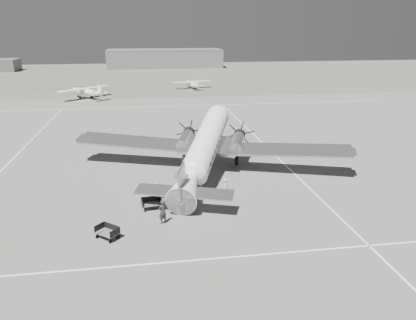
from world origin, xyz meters
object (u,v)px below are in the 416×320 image
object	(u,v)px
baggage_cart_far	(107,232)
ground_crew	(162,212)
light_plane_right	(192,85)
dc3_airliner	(205,148)
hangar_main	(165,58)
ramp_agent	(158,191)
light_plane_left	(86,93)
passenger	(225,186)
baggage_cart_near	(151,204)

from	to	relation	value
baggage_cart_far	ground_crew	distance (m)	4.38
light_plane_right	dc3_airliner	bearing A→B (deg)	-108.76
baggage_cart_far	hangar_main	bearing A→B (deg)	126.32
hangar_main	baggage_cart_far	distance (m)	130.73
hangar_main	ramp_agent	size ratio (longest dim) A/B	25.31
hangar_main	ramp_agent	bearing A→B (deg)	-93.25
dc3_airliner	ramp_agent	world-z (taller)	dc3_airliner
light_plane_left	passenger	size ratio (longest dim) A/B	8.07
dc3_airliner	light_plane_right	size ratio (longest dim) A/B	3.06
baggage_cart_near	baggage_cart_far	bearing A→B (deg)	-133.64
dc3_airliner	baggage_cart_near	size ratio (longest dim) A/B	17.69
light_plane_left	light_plane_right	distance (m)	26.18
dc3_airliner	baggage_cart_near	world-z (taller)	dc3_airliner
baggage_cart_far	ground_crew	size ratio (longest dim) A/B	0.87
hangar_main	passenger	xyz separation A→B (m)	(-1.03, -123.59, -2.55)
dc3_airliner	light_plane_left	xyz separation A→B (m)	(-17.91, 49.47, -1.55)
hangar_main	passenger	world-z (taller)	hangar_main
baggage_cart_near	light_plane_left	bearing A→B (deg)	93.72
baggage_cart_near	baggage_cart_far	size ratio (longest dim) A/B	1.00
ground_crew	ramp_agent	world-z (taller)	ground_crew
light_plane_left	ramp_agent	xyz separation A→B (m)	(12.95, -55.28, -0.42)
dc3_airliner	ground_crew	distance (m)	11.39
hangar_main	light_plane_right	size ratio (longest dim) A/B	4.36
light_plane_right	ramp_agent	xyz separation A→B (m)	(-10.69, -66.53, -0.17)
light_plane_left	light_plane_right	xyz separation A→B (m)	(23.64, 11.26, -0.25)
ramp_agent	ground_crew	bearing A→B (deg)	-146.02
ramp_agent	passenger	xyz separation A→B (m)	(6.01, 0.49, -0.08)
ground_crew	ramp_agent	bearing A→B (deg)	-121.81
passenger	light_plane_right	bearing A→B (deg)	-5.51
light_plane_left	hangar_main	bearing A→B (deg)	29.97
light_plane_right	passenger	distance (m)	66.21
hangar_main	light_plane_left	distance (m)	71.67
light_plane_left	baggage_cart_near	bearing A→B (deg)	-121.58
baggage_cart_far	ground_crew	world-z (taller)	ground_crew
hangar_main	ramp_agent	distance (m)	124.30
light_plane_left	passenger	distance (m)	57.98
hangar_main	baggage_cart_near	size ratio (longest dim) A/B	25.21
ramp_agent	baggage_cart_near	bearing A→B (deg)	-168.20
light_plane_left	ground_crew	distance (m)	61.09
light_plane_left	ramp_agent	world-z (taller)	light_plane_left
hangar_main	baggage_cart_far	bearing A→B (deg)	-94.74
baggage_cart_near	baggage_cart_far	xyz separation A→B (m)	(-3.18, -4.52, 0.00)
ramp_agent	light_plane_right	bearing A→B (deg)	22.06
dc3_airliner	baggage_cart_far	size ratio (longest dim) A/B	17.64
hangar_main	passenger	distance (m)	123.62
hangar_main	passenger	size ratio (longest dim) A/B	28.07
light_plane_right	ramp_agent	bearing A→B (deg)	-112.50
baggage_cart_near	ground_crew	distance (m)	2.88
light_plane_left	baggage_cart_far	world-z (taller)	light_plane_left
dc3_airliner	light_plane_left	distance (m)	52.64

